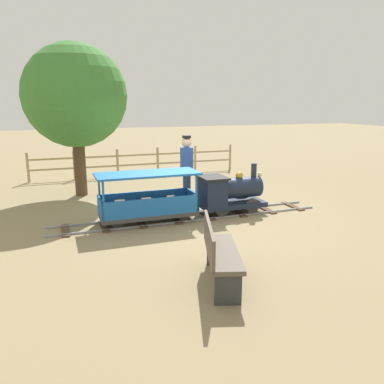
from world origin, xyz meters
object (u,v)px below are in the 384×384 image
at_px(park_bench, 219,253).
at_px(oak_tree_near, 75,96).
at_px(locomotive, 229,192).
at_px(conductor_person, 187,165).
at_px(passenger_car, 148,202).

height_order(park_bench, oak_tree_near, oak_tree_near).
bearing_deg(park_bench, locomotive, 152.26).
relative_size(park_bench, oak_tree_near, 0.36).
relative_size(conductor_person, oak_tree_near, 0.43).
bearing_deg(locomotive, passenger_car, -90.00).
bearing_deg(passenger_car, locomotive, 90.00).
xyz_separation_m(passenger_car, conductor_person, (-1.00, 1.16, 0.53)).
height_order(locomotive, oak_tree_near, oak_tree_near).
height_order(locomotive, passenger_car, locomotive).
distance_m(passenger_car, conductor_person, 1.62).
bearing_deg(conductor_person, passenger_car, -49.25).
bearing_deg(park_bench, conductor_person, 166.73).
bearing_deg(oak_tree_near, locomotive, 44.53).
relative_size(passenger_car, conductor_person, 1.23).
relative_size(locomotive, oak_tree_near, 0.38).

